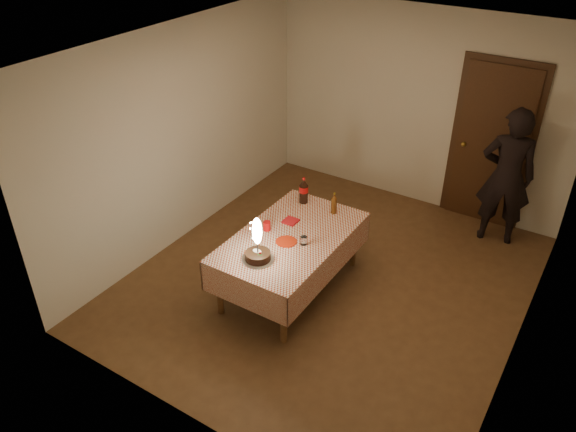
{
  "coord_description": "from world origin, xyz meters",
  "views": [
    {
      "loc": [
        2.27,
        -4.46,
        3.95
      ],
      "look_at": [
        -0.31,
        -0.38,
        0.95
      ],
      "focal_mm": 35.0,
      "sensor_mm": 36.0,
      "label": 1
    }
  ],
  "objects_px": {
    "red_plate": "(286,241)",
    "dining_table": "(291,243)",
    "cola_bottle": "(304,191)",
    "red_cup": "(267,226)",
    "birthday_cake": "(258,249)",
    "amber_bottle_right": "(334,204)",
    "photographer": "(506,177)",
    "clear_cup": "(304,240)"
  },
  "relations": [
    {
      "from": "clear_cup",
      "to": "photographer",
      "type": "height_order",
      "value": "photographer"
    },
    {
      "from": "birthday_cake",
      "to": "cola_bottle",
      "type": "bearing_deg",
      "value": 99.27
    },
    {
      "from": "red_cup",
      "to": "cola_bottle",
      "type": "relative_size",
      "value": 0.31
    },
    {
      "from": "dining_table",
      "to": "photographer",
      "type": "relative_size",
      "value": 1.0
    },
    {
      "from": "dining_table",
      "to": "amber_bottle_right",
      "type": "bearing_deg",
      "value": 76.3
    },
    {
      "from": "red_plate",
      "to": "photographer",
      "type": "distance_m",
      "value": 2.81
    },
    {
      "from": "birthday_cake",
      "to": "photographer",
      "type": "xyz_separation_m",
      "value": [
        1.68,
        2.7,
        0.06
      ]
    },
    {
      "from": "red_plate",
      "to": "dining_table",
      "type": "bearing_deg",
      "value": 100.39
    },
    {
      "from": "red_plate",
      "to": "amber_bottle_right",
      "type": "height_order",
      "value": "amber_bottle_right"
    },
    {
      "from": "red_plate",
      "to": "amber_bottle_right",
      "type": "bearing_deg",
      "value": 79.83
    },
    {
      "from": "dining_table",
      "to": "amber_bottle_right",
      "type": "distance_m",
      "value": 0.7
    },
    {
      "from": "cola_bottle",
      "to": "photographer",
      "type": "relative_size",
      "value": 0.18
    },
    {
      "from": "birthday_cake",
      "to": "photographer",
      "type": "bearing_deg",
      "value": 58.19
    },
    {
      "from": "red_cup",
      "to": "dining_table",
      "type": "bearing_deg",
      "value": 7.63
    },
    {
      "from": "dining_table",
      "to": "red_plate",
      "type": "distance_m",
      "value": 0.15
    },
    {
      "from": "red_plate",
      "to": "clear_cup",
      "type": "xyz_separation_m",
      "value": [
        0.17,
        0.06,
        0.04
      ]
    },
    {
      "from": "clear_cup",
      "to": "birthday_cake",
      "type": "bearing_deg",
      "value": -117.7
    },
    {
      "from": "birthday_cake",
      "to": "cola_bottle",
      "type": "relative_size",
      "value": 1.5
    },
    {
      "from": "amber_bottle_right",
      "to": "photographer",
      "type": "relative_size",
      "value": 0.15
    },
    {
      "from": "birthday_cake",
      "to": "red_plate",
      "type": "distance_m",
      "value": 0.43
    },
    {
      "from": "cola_bottle",
      "to": "clear_cup",
      "type": "bearing_deg",
      "value": -58.87
    },
    {
      "from": "red_plate",
      "to": "clear_cup",
      "type": "bearing_deg",
      "value": 19.0
    },
    {
      "from": "red_cup",
      "to": "cola_bottle",
      "type": "xyz_separation_m",
      "value": [
        0.03,
        0.71,
        0.1
      ]
    },
    {
      "from": "dining_table",
      "to": "red_cup",
      "type": "distance_m",
      "value": 0.31
    },
    {
      "from": "red_cup",
      "to": "photographer",
      "type": "relative_size",
      "value": 0.06
    },
    {
      "from": "clear_cup",
      "to": "red_plate",
      "type": "bearing_deg",
      "value": -161.0
    },
    {
      "from": "cola_bottle",
      "to": "dining_table",
      "type": "bearing_deg",
      "value": -69.91
    },
    {
      "from": "red_cup",
      "to": "photographer",
      "type": "xyz_separation_m",
      "value": [
        1.9,
        2.22,
        0.13
      ]
    },
    {
      "from": "amber_bottle_right",
      "to": "photographer",
      "type": "distance_m",
      "value": 2.12
    },
    {
      "from": "dining_table",
      "to": "cola_bottle",
      "type": "height_order",
      "value": "cola_bottle"
    },
    {
      "from": "dining_table",
      "to": "clear_cup",
      "type": "bearing_deg",
      "value": -16.16
    },
    {
      "from": "cola_bottle",
      "to": "red_cup",
      "type": "bearing_deg",
      "value": -92.34
    },
    {
      "from": "birthday_cake",
      "to": "red_cup",
      "type": "bearing_deg",
      "value": 114.76
    },
    {
      "from": "dining_table",
      "to": "clear_cup",
      "type": "height_order",
      "value": "clear_cup"
    },
    {
      "from": "red_cup",
      "to": "cola_bottle",
      "type": "bearing_deg",
      "value": 87.66
    },
    {
      "from": "red_plate",
      "to": "red_cup",
      "type": "distance_m",
      "value": 0.31
    },
    {
      "from": "dining_table",
      "to": "birthday_cake",
      "type": "height_order",
      "value": "birthday_cake"
    },
    {
      "from": "cola_bottle",
      "to": "photographer",
      "type": "distance_m",
      "value": 2.41
    },
    {
      "from": "cola_bottle",
      "to": "amber_bottle_right",
      "type": "relative_size",
      "value": 1.25
    },
    {
      "from": "red_plate",
      "to": "amber_bottle_right",
      "type": "xyz_separation_m",
      "value": [
        0.14,
        0.77,
        0.11
      ]
    },
    {
      "from": "red_cup",
      "to": "cola_bottle",
      "type": "height_order",
      "value": "cola_bottle"
    },
    {
      "from": "photographer",
      "to": "birthday_cake",
      "type": "bearing_deg",
      "value": -121.81
    }
  ]
}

